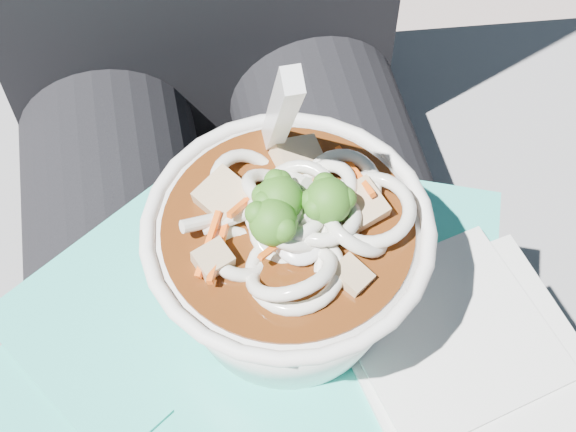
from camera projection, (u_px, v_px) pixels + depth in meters
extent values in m
cube|color=slate|center=(243.00, 337.00, 0.97)|extent=(1.05, 0.60, 0.49)
cylinder|color=black|center=(134.00, 359.00, 0.61)|extent=(0.16, 0.48, 0.16)
cylinder|color=black|center=(376.00, 313.00, 0.63)|extent=(0.16, 0.48, 0.16)
cube|color=#2CB8A5|center=(211.00, 359.00, 0.53)|extent=(0.17, 0.16, 0.00)
cube|color=#2CB8A5|center=(307.00, 368.00, 0.52)|extent=(0.22, 0.22, 0.00)
cube|color=#2CB8A5|center=(127.00, 369.00, 0.52)|extent=(0.23, 0.22, 0.00)
cube|color=#2CB8A5|center=(331.00, 242.00, 0.57)|extent=(0.16, 0.16, 0.00)
cube|color=#2CB8A5|center=(255.00, 336.00, 0.53)|extent=(0.21, 0.21, 0.00)
cube|color=#2CB8A5|center=(344.00, 432.00, 0.49)|extent=(0.18, 0.19, 0.00)
cube|color=#2CB8A5|center=(158.00, 293.00, 0.54)|extent=(0.24, 0.22, 0.00)
cube|color=#2CB8A5|center=(410.00, 378.00, 0.51)|extent=(0.15, 0.12, 0.00)
cube|color=#2CB8A5|center=(368.00, 269.00, 0.55)|extent=(0.22, 0.22, 0.00)
cube|color=silver|center=(471.00, 361.00, 0.50)|extent=(0.17, 0.17, 0.00)
cube|color=silver|center=(448.00, 333.00, 0.51)|extent=(0.14, 0.14, 0.00)
torus|color=white|center=(288.00, 228.00, 0.45)|extent=(0.17, 0.17, 0.01)
cylinder|color=#441F09|center=(288.00, 230.00, 0.46)|extent=(0.14, 0.14, 0.01)
torus|color=silver|center=(323.00, 217.00, 0.44)|extent=(0.05, 0.05, 0.02)
torus|color=silver|center=(341.00, 188.00, 0.46)|extent=(0.05, 0.06, 0.03)
torus|color=silver|center=(326.00, 189.00, 0.46)|extent=(0.05, 0.05, 0.03)
torus|color=silver|center=(369.00, 209.00, 0.45)|extent=(0.06, 0.06, 0.01)
torus|color=silver|center=(238.00, 254.00, 0.44)|extent=(0.05, 0.05, 0.03)
torus|color=silver|center=(273.00, 212.00, 0.45)|extent=(0.05, 0.05, 0.02)
torus|color=silver|center=(296.00, 227.00, 0.45)|extent=(0.07, 0.07, 0.03)
torus|color=silver|center=(291.00, 220.00, 0.45)|extent=(0.06, 0.05, 0.03)
torus|color=silver|center=(279.00, 194.00, 0.46)|extent=(0.05, 0.06, 0.05)
torus|color=silver|center=(288.00, 220.00, 0.45)|extent=(0.05, 0.06, 0.04)
torus|color=silver|center=(249.00, 190.00, 0.47)|extent=(0.06, 0.06, 0.04)
torus|color=silver|center=(355.00, 230.00, 0.44)|extent=(0.05, 0.06, 0.04)
torus|color=silver|center=(291.00, 272.00, 0.43)|extent=(0.07, 0.06, 0.05)
torus|color=silver|center=(308.00, 202.00, 0.46)|extent=(0.04, 0.03, 0.03)
torus|color=silver|center=(295.00, 270.00, 0.43)|extent=(0.08, 0.08, 0.02)
torus|color=silver|center=(298.00, 199.00, 0.46)|extent=(0.07, 0.07, 0.03)
cylinder|color=silver|center=(216.00, 219.00, 0.45)|extent=(0.04, 0.02, 0.02)
cylinder|color=silver|center=(305.00, 207.00, 0.45)|extent=(0.03, 0.02, 0.02)
cylinder|color=silver|center=(302.00, 210.00, 0.45)|extent=(0.01, 0.03, 0.02)
cylinder|color=silver|center=(324.00, 237.00, 0.44)|extent=(0.02, 0.04, 0.02)
cylinder|color=silver|center=(228.00, 220.00, 0.45)|extent=(0.03, 0.01, 0.01)
cylinder|color=silver|center=(291.00, 177.00, 0.46)|extent=(0.02, 0.04, 0.03)
cylinder|color=#70A34F|center=(327.00, 213.00, 0.45)|extent=(0.01, 0.01, 0.02)
sphere|color=#205814|center=(328.00, 201.00, 0.44)|extent=(0.03, 0.03, 0.03)
sphere|color=#205814|center=(325.00, 184.00, 0.44)|extent=(0.01, 0.01, 0.01)
sphere|color=#205814|center=(316.00, 208.00, 0.43)|extent=(0.01, 0.01, 0.01)
sphere|color=#205814|center=(312.00, 200.00, 0.44)|extent=(0.01, 0.01, 0.01)
sphere|color=#205814|center=(345.00, 198.00, 0.44)|extent=(0.01, 0.01, 0.01)
cylinder|color=#70A34F|center=(280.00, 211.00, 0.45)|extent=(0.01, 0.01, 0.02)
sphere|color=#205814|center=(280.00, 199.00, 0.44)|extent=(0.03, 0.03, 0.03)
sphere|color=#205814|center=(263.00, 196.00, 0.44)|extent=(0.01, 0.01, 0.01)
sphere|color=#205814|center=(266.00, 202.00, 0.43)|extent=(0.01, 0.01, 0.01)
sphere|color=#205814|center=(276.00, 181.00, 0.44)|extent=(0.01, 0.01, 0.01)
sphere|color=#205814|center=(280.00, 182.00, 0.44)|extent=(0.01, 0.01, 0.01)
cylinder|color=#70A34F|center=(274.00, 234.00, 0.44)|extent=(0.01, 0.01, 0.02)
sphere|color=#205814|center=(273.00, 222.00, 0.43)|extent=(0.03, 0.03, 0.03)
sphere|color=#205814|center=(283.00, 230.00, 0.42)|extent=(0.01, 0.01, 0.01)
sphere|color=#205814|center=(267.00, 209.00, 0.43)|extent=(0.01, 0.01, 0.01)
sphere|color=#205814|center=(284.00, 228.00, 0.42)|extent=(0.01, 0.01, 0.01)
sphere|color=#205814|center=(257.00, 213.00, 0.43)|extent=(0.01, 0.01, 0.01)
cube|color=#FF5F15|center=(209.00, 244.00, 0.44)|extent=(0.02, 0.04, 0.01)
cube|color=#FF5F15|center=(220.00, 245.00, 0.44)|extent=(0.02, 0.05, 0.01)
cube|color=#FF5F15|center=(288.00, 236.00, 0.44)|extent=(0.04, 0.03, 0.01)
cube|color=#FF5F15|center=(355.00, 171.00, 0.46)|extent=(0.01, 0.05, 0.02)
cube|color=#FF5F15|center=(313.00, 183.00, 0.46)|extent=(0.03, 0.06, 0.01)
cube|color=#FF5F15|center=(287.00, 232.00, 0.44)|extent=(0.04, 0.02, 0.02)
cube|color=#FF5F15|center=(249.00, 199.00, 0.45)|extent=(0.03, 0.03, 0.02)
cube|color=tan|center=(358.00, 208.00, 0.45)|extent=(0.03, 0.04, 0.02)
cube|color=tan|center=(299.00, 162.00, 0.48)|extent=(0.03, 0.03, 0.03)
cube|color=tan|center=(224.00, 197.00, 0.46)|extent=(0.04, 0.04, 0.02)
cube|color=tan|center=(213.00, 260.00, 0.43)|extent=(0.02, 0.02, 0.01)
cube|color=tan|center=(351.00, 277.00, 0.43)|extent=(0.03, 0.03, 0.02)
ellipsoid|color=white|center=(298.00, 236.00, 0.44)|extent=(0.03, 0.04, 0.01)
cube|color=white|center=(281.00, 114.00, 0.42)|extent=(0.01, 0.07, 0.12)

